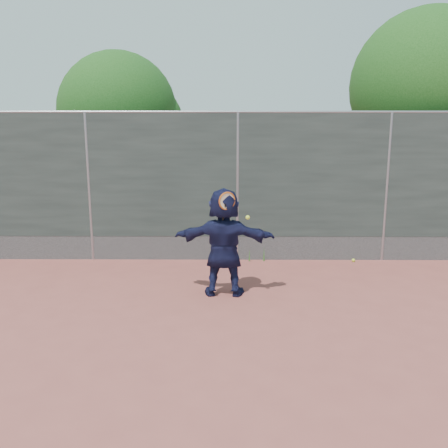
{
  "coord_description": "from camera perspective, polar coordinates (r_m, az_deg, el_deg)",
  "views": [
    {
      "loc": [
        -0.19,
        -6.47,
        2.96
      ],
      "look_at": [
        -0.26,
        1.47,
        1.21
      ],
      "focal_mm": 40.0,
      "sensor_mm": 36.0,
      "label": 1
    }
  ],
  "objects": [
    {
      "name": "tree_right",
      "position": [
        13.17,
        22.89,
        13.83
      ],
      "size": [
        3.78,
        3.6,
        5.39
      ],
      "color": "#382314",
      "rests_on": "ground"
    },
    {
      "name": "ground",
      "position": [
        7.12,
        2.02,
        -12.13
      ],
      "size": [
        80.0,
        80.0,
        0.0
      ],
      "primitive_type": "plane",
      "color": "#9E4C42",
      "rests_on": "ground"
    },
    {
      "name": "player",
      "position": [
        8.2,
        -0.0,
        -2.06
      ],
      "size": [
        1.7,
        0.63,
        1.81
      ],
      "primitive_type": "imported",
      "rotation": [
        0.0,
        0.0,
        3.09
      ],
      "color": "#15183C",
      "rests_on": "ground"
    },
    {
      "name": "fence",
      "position": [
        10.06,
        1.56,
        4.59
      ],
      "size": [
        20.0,
        0.06,
        3.03
      ],
      "color": "#38423D",
      "rests_on": "ground"
    },
    {
      "name": "tree_left",
      "position": [
        13.29,
        -11.33,
        12.14
      ],
      "size": [
        3.15,
        3.0,
        4.53
      ],
      "color": "#382314",
      "rests_on": "ground"
    },
    {
      "name": "swing_action",
      "position": [
        7.86,
        0.57,
        2.33
      ],
      "size": [
        0.49,
        0.2,
        0.51
      ],
      "color": "#CC5913",
      "rests_on": "ground"
    },
    {
      "name": "weed_clump",
      "position": [
        10.26,
        3.17,
        -3.55
      ],
      "size": [
        0.68,
        0.07,
        0.3
      ],
      "color": "#387226",
      "rests_on": "ground"
    },
    {
      "name": "ball_ground",
      "position": [
        10.56,
        14.58,
        -4.03
      ],
      "size": [
        0.07,
        0.07,
        0.07
      ],
      "primitive_type": "sphere",
      "color": "#D9F536",
      "rests_on": "ground"
    }
  ]
}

